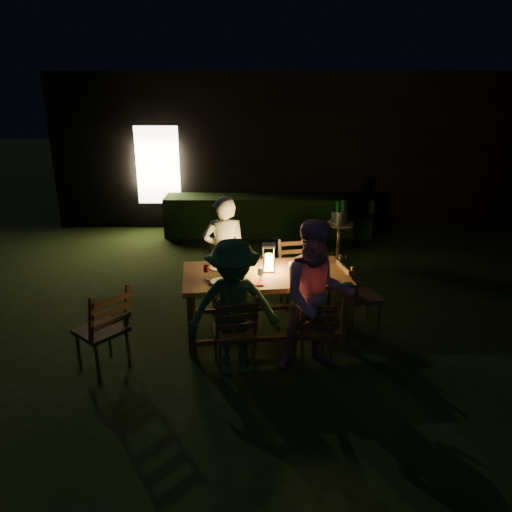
{
  "coord_description": "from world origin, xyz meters",
  "views": [
    {
      "loc": [
        -0.65,
        -6.19,
        3.13
      ],
      "look_at": [
        -0.71,
        -0.26,
        0.97
      ],
      "focal_mm": 35.0,
      "sensor_mm": 36.0,
      "label": 1
    }
  ],
  "objects_px": {
    "chair_end": "(359,307)",
    "person_house_side": "(225,254)",
    "chair_far_right": "(296,286)",
    "chair_near_right": "(313,342)",
    "bottle_bucket_b": "(342,213)",
    "bottle_table": "(245,263)",
    "dining_table": "(265,279)",
    "ice_bucket": "(340,217)",
    "person_opp_right": "(317,297)",
    "chair_far_left": "(226,290)",
    "chair_spare": "(104,344)",
    "bottle_bucket_a": "(337,215)",
    "lantern": "(269,259)",
    "person_opp_left": "(234,308)",
    "chair_near_left": "(234,345)",
    "side_table": "(339,227)"
  },
  "relations": [
    {
      "from": "chair_end",
      "to": "person_house_side",
      "type": "bearing_deg",
      "value": -121.4
    },
    {
      "from": "chair_end",
      "to": "lantern",
      "type": "distance_m",
      "value": 1.37
    },
    {
      "from": "person_opp_left",
      "to": "chair_end",
      "type": "bearing_deg",
      "value": 25.97
    },
    {
      "from": "chair_far_left",
      "to": "ice_bucket",
      "type": "xyz_separation_m",
      "value": [
        1.87,
        2.09,
        0.49
      ]
    },
    {
      "from": "chair_far_right",
      "to": "ice_bucket",
      "type": "relative_size",
      "value": 3.24
    },
    {
      "from": "bottle_table",
      "to": "bottle_bucket_a",
      "type": "xyz_separation_m",
      "value": [
        1.53,
        2.78,
        -0.15
      ]
    },
    {
      "from": "chair_end",
      "to": "person_house_side",
      "type": "xyz_separation_m",
      "value": [
        -1.77,
        0.6,
        0.51
      ]
    },
    {
      "from": "chair_near_right",
      "to": "chair_far_right",
      "type": "relative_size",
      "value": 0.94
    },
    {
      "from": "lantern",
      "to": "bottle_bucket_b",
      "type": "relative_size",
      "value": 1.09
    },
    {
      "from": "chair_near_right",
      "to": "bottle_bucket_b",
      "type": "bearing_deg",
      "value": 68.33
    },
    {
      "from": "bottle_bucket_a",
      "to": "bottle_bucket_b",
      "type": "relative_size",
      "value": 1.0
    },
    {
      "from": "person_opp_right",
      "to": "chair_far_left",
      "type": "bearing_deg",
      "value": 119.5
    },
    {
      "from": "chair_spare",
      "to": "bottle_bucket_b",
      "type": "relative_size",
      "value": 3.36
    },
    {
      "from": "bottle_table",
      "to": "bottle_bucket_b",
      "type": "height_order",
      "value": "bottle_table"
    },
    {
      "from": "chair_near_left",
      "to": "ice_bucket",
      "type": "relative_size",
      "value": 3.37
    },
    {
      "from": "dining_table",
      "to": "chair_near_right",
      "type": "relative_size",
      "value": 2.31
    },
    {
      "from": "ice_bucket",
      "to": "bottle_bucket_a",
      "type": "relative_size",
      "value": 0.94
    },
    {
      "from": "chair_far_right",
      "to": "ice_bucket",
      "type": "xyz_separation_m",
      "value": [
        0.89,
        1.96,
        0.49
      ]
    },
    {
      "from": "person_house_side",
      "to": "bottle_table",
      "type": "xyz_separation_m",
      "value": [
        0.3,
        -0.79,
        0.16
      ]
    },
    {
      "from": "side_table",
      "to": "bottle_table",
      "type": "bearing_deg",
      "value": -119.2
    },
    {
      "from": "chair_near_left",
      "to": "dining_table",
      "type": "bearing_deg",
      "value": 53.92
    },
    {
      "from": "lantern",
      "to": "bottle_bucket_a",
      "type": "distance_m",
      "value": 2.97
    },
    {
      "from": "bottle_table",
      "to": "chair_near_right",
      "type": "bearing_deg",
      "value": -40.3
    },
    {
      "from": "lantern",
      "to": "chair_spare",
      "type": "bearing_deg",
      "value": -153.62
    },
    {
      "from": "lantern",
      "to": "chair_end",
      "type": "bearing_deg",
      "value": 4.85
    },
    {
      "from": "person_house_side",
      "to": "bottle_table",
      "type": "height_order",
      "value": "person_house_side"
    },
    {
      "from": "chair_end",
      "to": "chair_far_right",
      "type": "bearing_deg",
      "value": -143.91
    },
    {
      "from": "chair_far_left",
      "to": "bottle_bucket_b",
      "type": "xyz_separation_m",
      "value": [
        1.92,
        2.13,
        0.54
      ]
    },
    {
      "from": "person_opp_left",
      "to": "side_table",
      "type": "bearing_deg",
      "value": 58.1
    },
    {
      "from": "person_opp_right",
      "to": "bottle_bucket_a",
      "type": "bearing_deg",
      "value": 70.88
    },
    {
      "from": "chair_near_right",
      "to": "bottle_table",
      "type": "distance_m",
      "value": 1.25
    },
    {
      "from": "bottle_bucket_a",
      "to": "chair_far_left",
      "type": "bearing_deg",
      "value": -131.74
    },
    {
      "from": "chair_far_left",
      "to": "lantern",
      "type": "bearing_deg",
      "value": 126.39
    },
    {
      "from": "bottle_bucket_a",
      "to": "bottle_bucket_b",
      "type": "distance_m",
      "value": 0.13
    },
    {
      "from": "person_opp_left",
      "to": "ice_bucket",
      "type": "xyz_separation_m",
      "value": [
        1.67,
        3.66,
        0.0
      ]
    },
    {
      "from": "ice_bucket",
      "to": "bottle_bucket_b",
      "type": "relative_size",
      "value": 0.94
    },
    {
      "from": "chair_far_right",
      "to": "bottle_bucket_a",
      "type": "distance_m",
      "value": 2.16
    },
    {
      "from": "chair_spare",
      "to": "bottle_table",
      "type": "height_order",
      "value": "bottle_table"
    },
    {
      "from": "chair_near_left",
      "to": "bottle_bucket_b",
      "type": "bearing_deg",
      "value": 51.42
    },
    {
      "from": "chair_near_right",
      "to": "person_house_side",
      "type": "height_order",
      "value": "person_house_side"
    },
    {
      "from": "chair_end",
      "to": "side_table",
      "type": "xyz_separation_m",
      "value": [
        0.11,
        2.64,
        0.29
      ]
    },
    {
      "from": "dining_table",
      "to": "chair_near_right",
      "type": "bearing_deg",
      "value": -59.65
    },
    {
      "from": "chair_spare",
      "to": "person_house_side",
      "type": "height_order",
      "value": "person_house_side"
    },
    {
      "from": "chair_spare",
      "to": "bottle_table",
      "type": "bearing_deg",
      "value": -21.56
    },
    {
      "from": "person_house_side",
      "to": "bottle_table",
      "type": "distance_m",
      "value": 0.86
    },
    {
      "from": "dining_table",
      "to": "person_opp_right",
      "type": "height_order",
      "value": "person_opp_right"
    },
    {
      "from": "bottle_table",
      "to": "chair_far_right",
      "type": "bearing_deg",
      "value": 51.34
    },
    {
      "from": "lantern",
      "to": "person_opp_right",
      "type": "bearing_deg",
      "value": -57.93
    },
    {
      "from": "ice_bucket",
      "to": "chair_near_right",
      "type": "bearing_deg",
      "value": -102.66
    },
    {
      "from": "chair_near_left",
      "to": "chair_end",
      "type": "relative_size",
      "value": 1.02
    }
  ]
}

